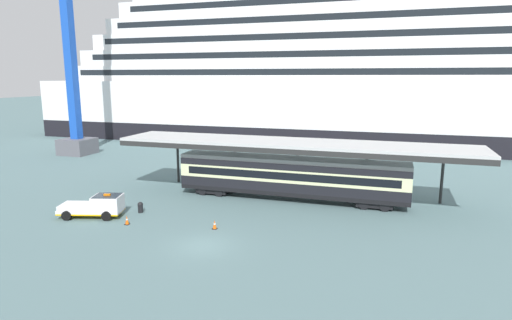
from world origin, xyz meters
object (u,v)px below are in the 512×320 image
(service_truck, at_px, (97,205))
(dockside_crane, at_px, (72,18))
(cruise_ship, at_px, (436,72))
(quay_bollard, at_px, (140,207))
(traffic_cone_mid, at_px, (127,220))
(traffic_cone_near, at_px, (215,225))
(train_carriage, at_px, (291,176))

(service_truck, xyz_separation_m, dockside_crane, (-21.62, 24.35, 19.06))
(cruise_ship, height_order, service_truck, cruise_ship)
(quay_bollard, bearing_deg, dockside_crane, 137.71)
(service_truck, xyz_separation_m, traffic_cone_mid, (3.52, -0.91, -0.62))
(traffic_cone_near, distance_m, quay_bollard, 8.01)
(dockside_crane, distance_m, quay_bollard, 38.39)
(traffic_cone_mid, xyz_separation_m, quay_bollard, (-0.69, 3.02, 0.15))
(train_carriage, height_order, traffic_cone_near, train_carriage)
(traffic_cone_near, xyz_separation_m, traffic_cone_mid, (-7.11, -1.21, 0.01))
(train_carriage, xyz_separation_m, service_truck, (-14.38, -10.01, -1.32))
(service_truck, distance_m, quay_bollard, 3.56)
(train_carriage, xyz_separation_m, quay_bollard, (-11.55, -7.90, -1.79))
(traffic_cone_mid, bearing_deg, service_truck, 165.48)
(cruise_ship, bearing_deg, train_carriage, -109.67)
(cruise_ship, height_order, dockside_crane, dockside_crane)
(traffic_cone_near, bearing_deg, train_carriage, 68.88)
(service_truck, height_order, traffic_cone_mid, service_truck)
(cruise_ship, xyz_separation_m, dockside_crane, (-51.80, -29.84, 7.53))
(dockside_crane, bearing_deg, quay_bollard, -42.29)
(dockside_crane, relative_size, quay_bollard, 64.90)
(train_carriage, height_order, service_truck, train_carriage)
(cruise_ship, distance_m, traffic_cone_mid, 62.41)
(dockside_crane, height_order, quay_bollard, dockside_crane)
(traffic_cone_mid, relative_size, quay_bollard, 0.78)
(cruise_ship, xyz_separation_m, service_truck, (-30.18, -54.20, -11.53))
(train_carriage, height_order, quay_bollard, train_carriage)
(train_carriage, relative_size, dockside_crane, 0.35)
(traffic_cone_near, relative_size, dockside_crane, 0.01)
(traffic_cone_mid, bearing_deg, train_carriage, 45.16)
(cruise_ship, distance_m, quay_bollard, 60.04)
(train_carriage, xyz_separation_m, dockside_crane, (-36.00, 14.34, 17.74))
(cruise_ship, xyz_separation_m, quay_bollard, (-27.34, -52.09, -12.00))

